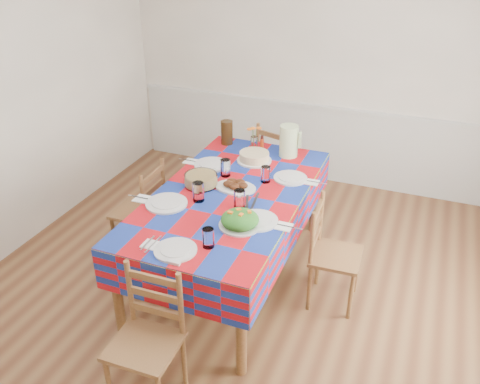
# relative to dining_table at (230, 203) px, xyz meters

# --- Properties ---
(room) EXTENTS (4.58, 5.08, 2.78)m
(room) POSITION_rel_dining_table_xyz_m (0.18, -0.34, 0.61)
(room) COLOR brown
(room) RESTS_ON ground
(wainscot) EXTENTS (4.41, 0.06, 0.92)m
(wainscot) POSITION_rel_dining_table_xyz_m (0.18, 2.14, -0.25)
(wainscot) COLOR silver
(wainscot) RESTS_ON room
(dining_table) EXTENTS (1.16, 2.15, 0.84)m
(dining_table) POSITION_rel_dining_table_xyz_m (0.00, 0.00, 0.00)
(dining_table) COLOR brown
(dining_table) RESTS_ON room
(setting_near_head) EXTENTS (0.47, 0.32, 0.14)m
(setting_near_head) POSITION_rel_dining_table_xyz_m (0.03, -0.84, 0.13)
(setting_near_head) COLOR silver
(setting_near_head) RESTS_ON dining_table
(setting_left_near) EXTENTS (0.60, 0.36, 0.16)m
(setting_left_near) POSITION_rel_dining_table_xyz_m (-0.32, -0.31, 0.13)
(setting_left_near) COLOR silver
(setting_left_near) RESTS_ON dining_table
(setting_left_far) EXTENTS (0.57, 0.34, 0.15)m
(setting_left_far) POSITION_rel_dining_table_xyz_m (-0.29, 0.36, 0.13)
(setting_left_far) COLOR silver
(setting_left_far) RESTS_ON dining_table
(setting_right_near) EXTENTS (0.58, 0.34, 0.15)m
(setting_right_near) POSITION_rel_dining_table_xyz_m (0.29, -0.28, 0.13)
(setting_right_near) COLOR silver
(setting_right_near) RESTS_ON dining_table
(setting_right_far) EXTENTS (0.54, 0.31, 0.14)m
(setting_right_far) POSITION_rel_dining_table_xyz_m (0.32, 0.37, 0.13)
(setting_right_far) COLOR silver
(setting_right_far) RESTS_ON dining_table
(meat_platter) EXTENTS (0.35, 0.25, 0.07)m
(meat_platter) POSITION_rel_dining_table_xyz_m (0.01, 0.08, 0.12)
(meat_platter) COLOR silver
(meat_platter) RESTS_ON dining_table
(salad_platter) EXTENTS (0.31, 0.31, 0.13)m
(salad_platter) POSITION_rel_dining_table_xyz_m (0.26, -0.44, 0.14)
(salad_platter) COLOR silver
(salad_platter) RESTS_ON dining_table
(pasta_bowl) EXTENTS (0.28, 0.28, 0.10)m
(pasta_bowl) POSITION_rel_dining_table_xyz_m (-0.28, 0.03, 0.14)
(pasta_bowl) COLOR white
(pasta_bowl) RESTS_ON dining_table
(cake) EXTENTS (0.32, 0.32, 0.09)m
(cake) POSITION_rel_dining_table_xyz_m (-0.03, 0.63, 0.14)
(cake) COLOR silver
(cake) RESTS_ON dining_table
(serving_utensils) EXTENTS (0.15, 0.33, 0.01)m
(serving_utensils) POSITION_rel_dining_table_xyz_m (0.21, -0.09, 0.10)
(serving_utensils) COLOR black
(serving_utensils) RESTS_ON dining_table
(flower_vase) EXTENTS (0.14, 0.12, 0.23)m
(flower_vase) POSITION_rel_dining_table_xyz_m (-0.13, 0.91, 0.19)
(flower_vase) COLOR white
(flower_vase) RESTS_ON dining_table
(hot_sauce) EXTENTS (0.04, 0.04, 0.15)m
(hot_sauce) POSITION_rel_dining_table_xyz_m (-0.04, 0.89, 0.17)
(hot_sauce) COLOR red
(hot_sauce) RESTS_ON dining_table
(green_pitcher) EXTENTS (0.17, 0.17, 0.30)m
(green_pitcher) POSITION_rel_dining_table_xyz_m (0.23, 0.87, 0.24)
(green_pitcher) COLOR beige
(green_pitcher) RESTS_ON dining_table
(tea_pitcher) EXTENTS (0.12, 0.12, 0.23)m
(tea_pitcher) POSITION_rel_dining_table_xyz_m (-0.42, 0.92, 0.21)
(tea_pitcher) COLOR black
(tea_pitcher) RESTS_ON dining_table
(name_card) EXTENTS (0.09, 0.03, 0.02)m
(name_card) POSITION_rel_dining_table_xyz_m (0.03, -1.02, 0.10)
(name_card) COLOR silver
(name_card) RESTS_ON dining_table
(chair_near) EXTENTS (0.43, 0.41, 0.94)m
(chair_near) POSITION_rel_dining_table_xyz_m (-0.00, -1.36, -0.28)
(chair_near) COLOR brown
(chair_near) RESTS_ON room
(chair_far) EXTENTS (0.52, 0.50, 0.95)m
(chair_far) POSITION_rel_dining_table_xyz_m (-0.01, 1.36, -0.27)
(chair_far) COLOR brown
(chair_far) RESTS_ON room
(chair_left) EXTENTS (0.40, 0.42, 0.95)m
(chair_left) POSITION_rel_dining_table_xyz_m (-0.86, 0.00, -0.27)
(chair_left) COLOR brown
(chair_left) RESTS_ON room
(chair_right) EXTENTS (0.40, 0.42, 0.91)m
(chair_right) POSITION_rel_dining_table_xyz_m (0.86, -0.00, -0.29)
(chair_right) COLOR brown
(chair_right) RESTS_ON room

